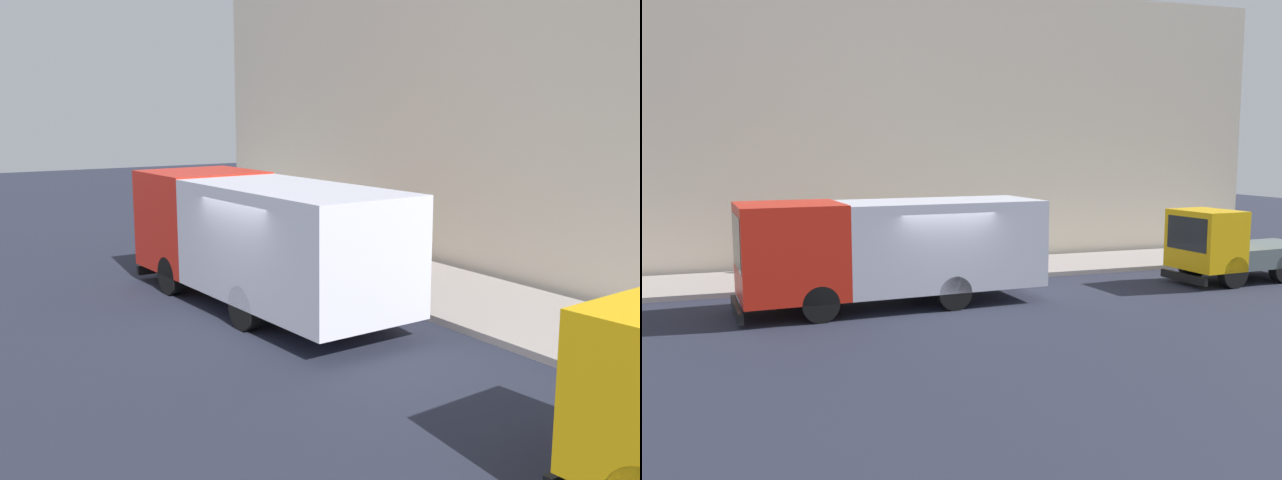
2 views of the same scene
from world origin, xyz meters
TOP-DOWN VIEW (x-y plane):
  - ground at (0.00, 0.00)m, footprint 80.00×80.00m
  - sidewalk at (4.76, 0.00)m, footprint 3.52×30.00m
  - building_facade at (7.02, 0.00)m, footprint 0.50×30.00m
  - large_utility_truck at (0.62, 1.20)m, footprint 3.01×8.11m
  - pedestrian_walking at (6.11, 3.33)m, footprint 0.49×0.49m
  - pedestrian_standing at (4.14, 0.39)m, footprint 0.55×0.55m
  - traffic_cone_orange at (3.88, 4.25)m, footprint 0.50×0.50m
  - street_sign_post at (3.34, 2.08)m, footprint 0.44×0.08m

SIDE VIEW (x-z plane):
  - ground at x=0.00m, z-range 0.00..0.00m
  - sidewalk at x=4.76m, z-range 0.00..0.15m
  - traffic_cone_orange at x=3.88m, z-range 0.15..0.86m
  - pedestrian_walking at x=6.11m, z-range 0.20..1.91m
  - pedestrian_standing at x=4.14m, z-range 0.19..1.94m
  - street_sign_post at x=3.34m, z-range 0.37..2.69m
  - large_utility_truck at x=0.62m, z-range 0.19..2.97m
  - building_facade at x=7.02m, z-range 0.00..9.79m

